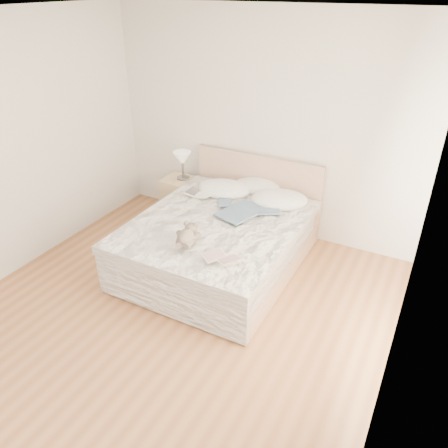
# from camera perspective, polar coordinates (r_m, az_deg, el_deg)

# --- Properties ---
(floor) EXTENTS (4.00, 4.50, 0.00)m
(floor) POSITION_cam_1_polar(r_m,az_deg,el_deg) (4.36, -8.04, -12.82)
(floor) COLOR brown
(floor) RESTS_ON ground
(ceiling) EXTENTS (4.00, 4.50, 0.00)m
(ceiling) POSITION_cam_1_polar(r_m,az_deg,el_deg) (3.26, -11.64, 25.16)
(ceiling) COLOR white
(ceiling) RESTS_ON ground
(wall_back) EXTENTS (4.00, 0.02, 2.70)m
(wall_back) POSITION_cam_1_polar(r_m,az_deg,el_deg) (5.43, 4.97, 12.56)
(wall_back) COLOR silver
(wall_back) RESTS_ON ground
(wall_right) EXTENTS (0.02, 4.50, 2.70)m
(wall_right) POSITION_cam_1_polar(r_m,az_deg,el_deg) (2.98, 23.19, -4.81)
(wall_right) COLOR silver
(wall_right) RESTS_ON ground
(window) EXTENTS (0.02, 1.30, 1.10)m
(window) POSITION_cam_1_polar(r_m,az_deg,el_deg) (3.20, 24.01, -0.55)
(window) COLOR white
(window) RESTS_ON wall_right
(bed) EXTENTS (1.72, 2.14, 1.00)m
(bed) POSITION_cam_1_polar(r_m,az_deg,el_deg) (4.98, -0.42, -2.13)
(bed) COLOR tan
(bed) RESTS_ON floor
(nightstand) EXTENTS (0.45, 0.40, 0.56)m
(nightstand) POSITION_cam_1_polar(r_m,az_deg,el_deg) (6.05, -5.61, 3.41)
(nightstand) COLOR tan
(nightstand) RESTS_ON floor
(table_lamp) EXTENTS (0.31, 0.31, 0.38)m
(table_lamp) POSITION_cam_1_polar(r_m,az_deg,el_deg) (5.85, -5.46, 8.36)
(table_lamp) COLOR #49433E
(table_lamp) RESTS_ON nightstand
(pillow_left) EXTENTS (0.73, 0.57, 0.20)m
(pillow_left) POSITION_cam_1_polar(r_m,az_deg,el_deg) (5.42, -0.03, 4.60)
(pillow_left) COLOR white
(pillow_left) RESTS_ON bed
(pillow_middle) EXTENTS (0.69, 0.58, 0.18)m
(pillow_middle) POSITION_cam_1_polar(r_m,az_deg,el_deg) (5.52, 4.26, 5.00)
(pillow_middle) COLOR white
(pillow_middle) RESTS_ON bed
(pillow_right) EXTENTS (0.79, 0.69, 0.20)m
(pillow_right) POSITION_cam_1_polar(r_m,az_deg,el_deg) (5.20, 7.24, 3.20)
(pillow_right) COLOR white
(pillow_right) RESTS_ON bed
(blouse) EXTENTS (0.68, 0.71, 0.02)m
(blouse) POSITION_cam_1_polar(r_m,az_deg,el_deg) (4.90, 2.08, 1.59)
(blouse) COLOR #395069
(blouse) RESTS_ON bed
(photo_book) EXTENTS (0.36, 0.25, 0.03)m
(photo_book) POSITION_cam_1_polar(r_m,az_deg,el_deg) (5.34, -3.24, 4.01)
(photo_book) COLOR white
(photo_book) RESTS_ON bed
(childrens_book) EXTENTS (0.39, 0.36, 0.02)m
(childrens_book) POSITION_cam_1_polar(r_m,az_deg,el_deg) (4.09, -0.30, -4.49)
(childrens_book) COLOR beige
(childrens_book) RESTS_ON bed
(teddy_bear) EXTENTS (0.30, 0.36, 0.17)m
(teddy_bear) POSITION_cam_1_polar(r_m,az_deg,el_deg) (4.31, -5.01, -2.39)
(teddy_bear) COLOR #67594D
(teddy_bear) RESTS_ON bed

